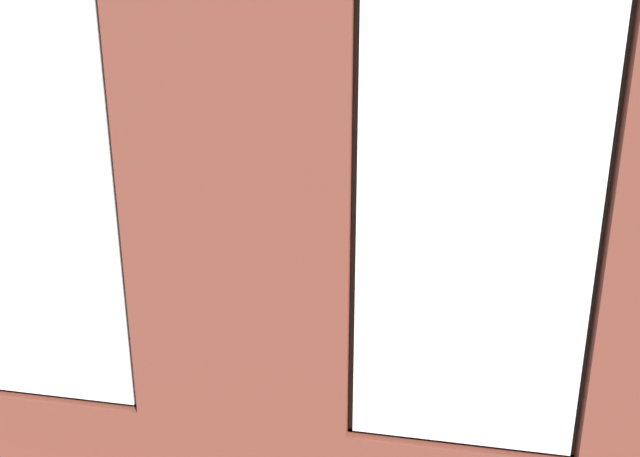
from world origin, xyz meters
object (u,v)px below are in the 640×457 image
Objects in this scene: couch_by_window at (235,395)px; cup_ceramic at (278,259)px; tv_flatscreen at (78,206)px; potted_plant_foreground_right at (174,186)px; coffee_table at (319,266)px; candle_jar at (357,255)px; papasan_chair at (358,222)px; potted_plant_by_left_couch at (547,249)px; remote_silver at (305,257)px; couch_left at (621,308)px; remote_gray at (319,260)px; media_console at (84,257)px; table_plant_small at (327,254)px; potted_plant_mid_room_small at (442,258)px; potted_plant_near_tv at (67,269)px.

cup_ceramic is (0.34, -2.36, 0.16)m from couch_by_window.
potted_plant_foreground_right is at bearing -99.13° from tv_flatscreen.
tv_flatscreen is at bearing -1.04° from coffee_table.
candle_jar is 0.07× the size of potted_plant_foreground_right.
papasan_chair is 1.62× the size of potted_plant_by_left_couch.
remote_silver reaches higher than coffee_table.
cup_ceramic is 2.92m from potted_plant_foreground_right.
candle_jar is 0.11× the size of tv_flatscreen.
couch_left is at bearing 140.75° from papasan_chair.
candle_jar is 0.60× the size of remote_silver.
cup_ceramic is at bearing 19.99° from potted_plant_by_left_couch.
couch_by_window is 2.48m from remote_gray.
couch_left is 3.30m from cup_ceramic.
tv_flatscreen is (0.00, -0.00, 0.61)m from media_console.
potted_plant_foreground_right reaches higher than remote_silver.
couch_by_window reaches higher than potted_plant_by_left_couch.
potted_plant_by_left_couch reaches higher than remote_gray.
potted_plant_foreground_right is at bearing -3.90° from papasan_chair.
remote_silver is at bearing 17.75° from potted_plant_by_left_couch.
potted_plant_foreground_right reaches higher than remote_gray.
papasan_chair is (-0.10, -1.84, -0.13)m from table_plant_small.
cup_ceramic is 0.47× the size of remote_gray.
potted_plant_by_left_couch reaches higher than cup_ceramic.
couch_left is at bearing 156.28° from potted_plant_foreground_right.
coffee_table is at bearing -83.88° from remote_gray.
potted_plant_foreground_right reaches higher than couch_by_window.
coffee_table is 1.33m from potted_plant_mid_room_small.
potted_plant_foreground_right reaches higher than tv_flatscreen.
remote_silver is at bearing -151.61° from potted_plant_near_tv.
tv_flatscreen is at bearing 1.43° from candle_jar.
couch_by_window is 1.69× the size of papasan_chair.
potted_plant_by_left_couch reaches higher than media_console.
cup_ceramic is at bearing 135.78° from potted_plant_foreground_right.
remote_silver is 0.16× the size of papasan_chair.
remote_silver is at bearing 8.37° from potted_plant_mid_room_small.
couch_by_window is 4.22m from papasan_chair.
potted_plant_near_tv reaches higher than potted_plant_mid_room_small.
coffee_table is at bearing -46.66° from table_plant_small.
couch_left is 10.98× the size of remote_silver.
coffee_table is at bearing 179.02° from media_console.
potted_plant_foreground_right is at bearing -11.14° from potted_plant_by_left_couch.
papasan_chair is at bearing 62.94° from remote_gray.
coffee_table is (-0.08, -2.47, 0.06)m from couch_by_window.
remote_silver is 1.68m from papasan_chair.
remote_silver is 0.25× the size of potted_plant_mid_room_small.
candle_jar is 0.60× the size of remote_gray.
media_console is (2.81, -0.05, -0.16)m from remote_gray.
potted_plant_near_tv is at bearing 24.56° from coffee_table.
papasan_chair is 1.79m from potted_plant_mid_room_small.
potted_plant_by_left_couch is at bearing 16.16° from remote_silver.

